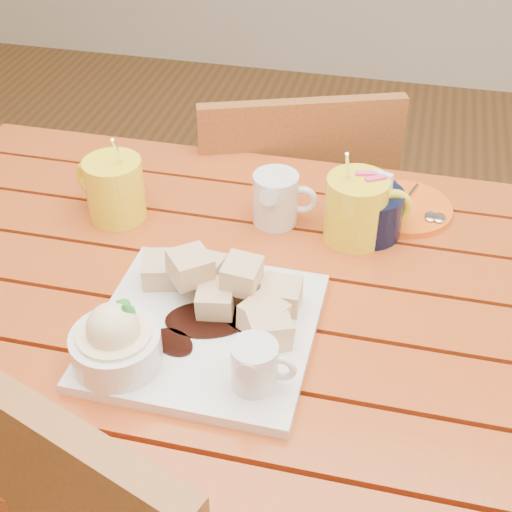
% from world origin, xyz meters
% --- Properties ---
extents(table, '(1.20, 0.79, 0.75)m').
position_xyz_m(table, '(0.00, 0.00, 0.64)').
color(table, maroon).
rests_on(table, ground).
extents(dessert_plate, '(0.29, 0.29, 0.12)m').
position_xyz_m(dessert_plate, '(-0.04, -0.12, 0.78)').
color(dessert_plate, white).
rests_on(dessert_plate, table).
extents(coffee_mug_left, '(0.13, 0.09, 0.16)m').
position_xyz_m(coffee_mug_left, '(-0.25, 0.14, 0.80)').
color(coffee_mug_left, yellow).
rests_on(coffee_mug_left, table).
extents(coffee_mug_right, '(0.14, 0.10, 0.16)m').
position_xyz_m(coffee_mug_right, '(0.15, 0.17, 0.81)').
color(coffee_mug_right, yellow).
rests_on(coffee_mug_right, table).
extents(cream_pitcher, '(0.11, 0.09, 0.09)m').
position_xyz_m(cream_pitcher, '(0.02, 0.19, 0.80)').
color(cream_pitcher, white).
rests_on(cream_pitcher, table).
extents(sugar_caddy, '(0.10, 0.10, 0.11)m').
position_xyz_m(sugar_caddy, '(0.17, 0.19, 0.79)').
color(sugar_caddy, black).
rests_on(sugar_caddy, table).
extents(orange_saucer, '(0.16, 0.16, 0.02)m').
position_xyz_m(orange_saucer, '(0.22, 0.27, 0.76)').
color(orange_saucer, orange).
rests_on(orange_saucer, table).
extents(chair_far, '(0.51, 0.51, 0.85)m').
position_xyz_m(chair_far, '(-0.03, 0.54, 0.47)').
color(chair_far, brown).
rests_on(chair_far, ground).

